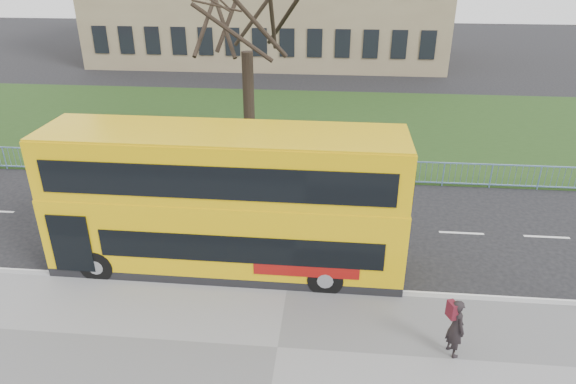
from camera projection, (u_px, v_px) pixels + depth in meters
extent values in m
plane|color=black|center=(292.00, 262.00, 16.96)|extent=(120.00, 120.00, 0.00)
cube|color=#949496|center=(287.00, 289.00, 15.54)|extent=(80.00, 0.20, 0.14)
cube|color=#1F3A15|center=(313.00, 125.00, 29.77)|extent=(80.00, 15.40, 0.08)
cube|color=#E7B609|center=(227.00, 229.00, 16.18)|extent=(10.90, 2.66, 2.02)
cube|color=#E7B609|center=(225.00, 195.00, 15.67)|extent=(10.90, 2.66, 0.35)
cube|color=#E7B609|center=(223.00, 162.00, 15.20)|extent=(10.85, 2.60, 1.81)
cube|color=black|center=(239.00, 250.00, 14.92)|extent=(8.40, 0.09, 0.88)
cube|color=black|center=(214.00, 183.00, 14.09)|extent=(10.02, 0.10, 0.98)
cylinder|color=black|center=(97.00, 265.00, 15.85)|extent=(1.08, 0.30, 1.08)
cylinder|color=black|center=(325.00, 279.00, 15.21)|extent=(1.08, 0.30, 1.08)
imported|color=black|center=(456.00, 328.00, 12.68)|extent=(0.57, 0.69, 1.62)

